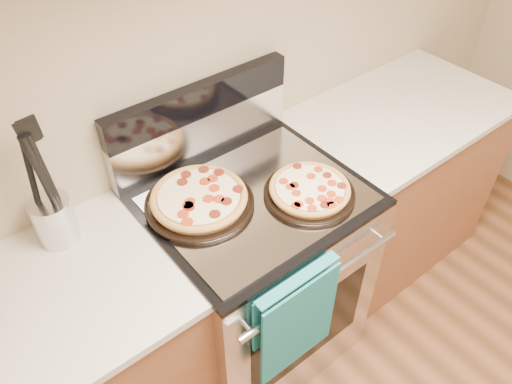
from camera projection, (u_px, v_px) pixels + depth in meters
wall_back at (188, 47)px, 1.69m from camera, size 4.00×0.00×4.00m
range_body at (253, 277)px, 2.09m from camera, size 0.76×0.68×0.90m
oven_window at (308, 332)px, 1.90m from camera, size 0.56×0.01×0.40m
cooktop at (253, 197)px, 1.78m from camera, size 0.76×0.68×0.02m
backsplash_lower at (202, 134)px, 1.89m from camera, size 0.76×0.06×0.18m
backsplash_upper at (199, 100)px, 1.79m from camera, size 0.76×0.06×0.12m
oven_handle at (324, 282)px, 1.64m from camera, size 0.70×0.03×0.03m
dish_towel at (295, 319)px, 1.65m from camera, size 0.32×0.05×0.42m
foil_sheet at (258, 199)px, 1.76m from camera, size 0.70×0.55×0.01m
countertop_left at (2, 328)px, 1.40m from camera, size 1.02×0.64×0.03m
cabinet_right at (386, 187)px, 2.52m from camera, size 1.00×0.62×0.88m
countertop_right at (404, 111)px, 2.21m from camera, size 1.02×0.64×0.03m
pepperoni_pizza_back at (199, 199)px, 1.71m from camera, size 0.47×0.47×0.05m
pepperoni_pizza_front at (310, 190)px, 1.75m from camera, size 0.42×0.42×0.04m
utensil_crock at (55, 220)px, 1.58m from camera, size 0.14×0.14×0.16m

